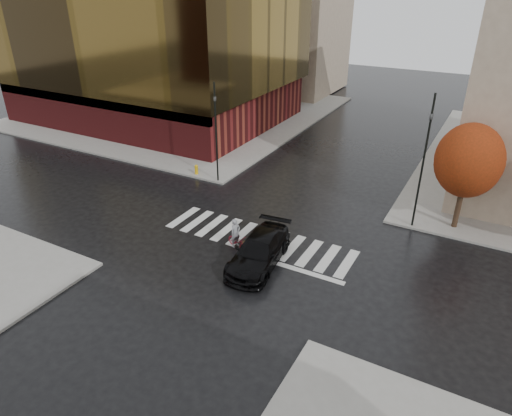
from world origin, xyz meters
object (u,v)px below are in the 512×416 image
Objects in this scene: sedan at (259,251)px; cyclist at (237,239)px; traffic_light_nw at (216,127)px; fire_hydrant at (196,169)px; traffic_light_ne at (425,153)px.

cyclist is at bearing 150.06° from sedan.
fire_hydrant is at bearing -84.77° from traffic_light_nw.
traffic_light_ne reaches higher than traffic_light_nw.
traffic_light_nw is at bearing 127.43° from sedan.
fire_hydrant is at bearing 69.39° from cyclist.
cyclist is (-1.88, 0.80, -0.18)m from sedan.
traffic_light_ne reaches higher than cyclist.
sedan is at bearing -39.60° from fire_hydrant.
fire_hydrant is (-8.15, 7.50, -0.04)m from cyclist.
sedan reaches higher than fire_hydrant.
traffic_light_nw reaches higher than fire_hydrant.
traffic_light_ne is (14.31, 0.00, 0.59)m from traffic_light_nw.
traffic_light_ne is at bearing -0.70° from fire_hydrant.
cyclist is 11.84m from traffic_light_ne.
traffic_light_nw is at bearing -5.40° from fire_hydrant.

